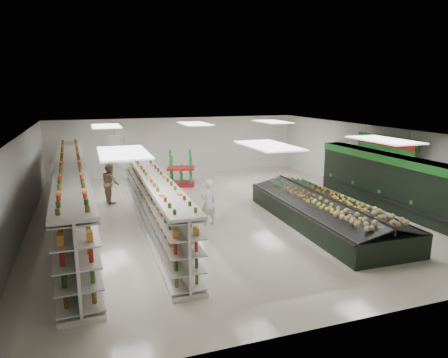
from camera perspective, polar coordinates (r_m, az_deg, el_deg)
name	(u,v)px	position (r m, az deg, el deg)	size (l,w,h in m)	color
floor	(223,213)	(15.69, -0.19, -4.83)	(16.00, 16.00, 0.00)	beige
ceiling	(223,131)	(15.05, -0.20, 6.88)	(14.00, 16.00, 0.02)	white
wall_back	(177,146)	(22.90, -6.70, 4.71)	(14.00, 0.02, 3.20)	white
wall_front	(353,249)	(8.43, 17.95, -9.56)	(14.00, 0.02, 3.20)	white
wall_left	(21,187)	(14.66, -27.05, -1.00)	(0.02, 16.00, 3.20)	white
wall_right	(373,162)	(18.72, 20.54, 2.25)	(0.02, 16.00, 3.20)	white
produce_wall_case	(388,178)	(17.37, 22.37, 0.15)	(0.93, 8.00, 2.20)	black
aisle_sign_near	(125,156)	(12.37, -14.01, 3.18)	(0.52, 0.06, 0.75)	white
aisle_sign_far	(115,141)	(16.32, -15.33, 5.29)	(0.52, 0.06, 0.75)	white
hortifruti_banner	(385,143)	(16.96, 22.04, 4.73)	(0.12, 3.20, 0.95)	#1E7224
gondola_left	(73,198)	(14.81, -20.72, -2.55)	(1.44, 13.06, 2.26)	white
gondola_center	(151,200)	(14.38, -10.37, -2.94)	(0.88, 11.30, 1.96)	white
produce_island	(323,211)	(14.68, 14.02, -4.43)	(2.81, 7.34, 1.09)	black
soda_endcap	(181,170)	(20.01, -6.15, 1.34)	(1.54, 1.26, 1.70)	#B4141B
shopper_main	(208,202)	(14.10, -2.27, -3.36)	(0.60, 0.39, 1.65)	white
shopper_background	(110,183)	(17.58, -15.92, -0.52)	(0.84, 0.52, 1.72)	#96825C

